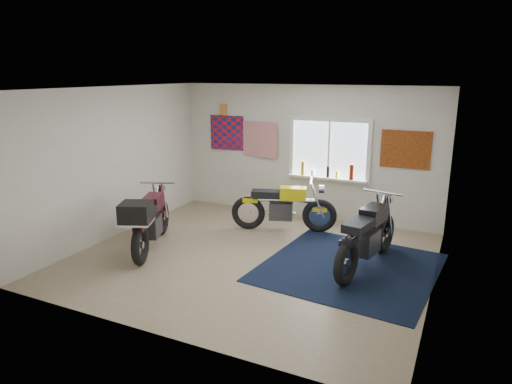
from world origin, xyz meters
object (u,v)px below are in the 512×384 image
at_px(yellow_triumph, 283,208).
at_px(black_chrome_bike, 367,238).
at_px(maroon_tourer, 149,221).
at_px(navy_rug, 349,267).

bearing_deg(yellow_triumph, black_chrome_bike, -47.48).
xyz_separation_m(black_chrome_bike, maroon_tourer, (-3.43, -0.91, 0.06)).
bearing_deg(navy_rug, black_chrome_bike, 31.88).
bearing_deg(maroon_tourer, navy_rug, -99.28).
xyz_separation_m(yellow_triumph, maroon_tourer, (-1.63, -1.94, 0.10)).
distance_m(navy_rug, black_chrome_bike, 0.54).
bearing_deg(black_chrome_bike, yellow_triumph, 70.61).
xyz_separation_m(yellow_triumph, black_chrome_bike, (1.80, -1.03, 0.04)).
bearing_deg(black_chrome_bike, navy_rug, 132.21).
height_order(black_chrome_bike, maroon_tourer, black_chrome_bike).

